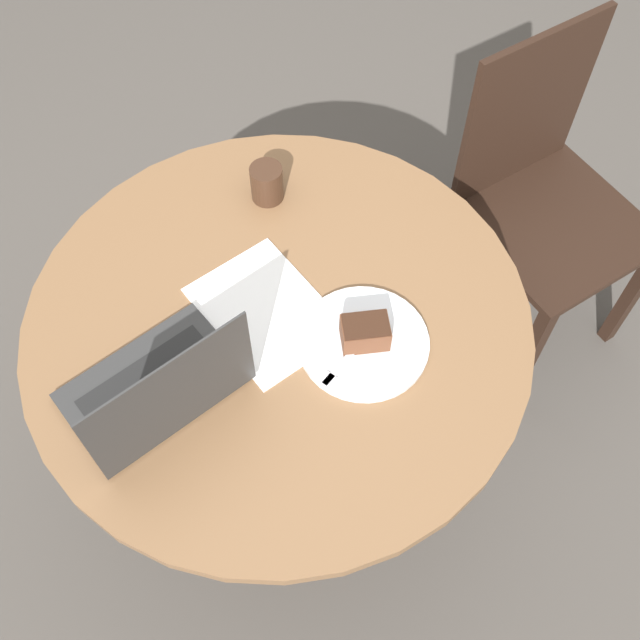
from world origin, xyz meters
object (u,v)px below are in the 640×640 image
at_px(coffee_glass, 267,183).
at_px(laptop, 159,389).
at_px(plate, 364,342).
at_px(chair, 540,203).

relative_size(coffee_glass, laptop, 0.24).
bearing_deg(plate, laptop, 82.37).
height_order(coffee_glass, laptop, laptop).
bearing_deg(coffee_glass, chair, -100.18).
relative_size(chair, plate, 3.62).
height_order(chair, coffee_glass, chair).
distance_m(coffee_glass, laptop, 0.53).
distance_m(chair, plate, 0.79).
bearing_deg(coffee_glass, laptop, 135.02).
relative_size(chair, coffee_glass, 10.84).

